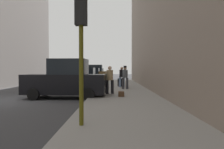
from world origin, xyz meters
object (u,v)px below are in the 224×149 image
object	(u,v)px
parked_silver_sedan	(81,79)
pedestrian_in_red_jacket	(122,75)
duffel_bag	(121,94)
parked_bronze_suv	(93,74)
parked_black_suv	(66,80)
fire_hydrant	(102,84)
pedestrian_in_tan_coat	(110,78)
pedestrian_in_jeans	(122,76)
traffic_light	(81,29)
parked_gray_coupe	(97,74)
rolling_suitcase	(120,82)
parked_dark_green_sedan	(89,76)
pedestrian_with_beanie	(125,76)

from	to	relation	value
parked_silver_sedan	pedestrian_in_red_jacket	xyz separation A→B (m)	(3.50, 1.68, 0.26)
duffel_bag	parked_bronze_suv	bearing A→B (deg)	100.23
parked_black_suv	fire_hydrant	world-z (taller)	parked_black_suv
pedestrian_in_tan_coat	duffel_bag	world-z (taller)	pedestrian_in_tan_coat
pedestrian_in_jeans	traffic_light	bearing A→B (deg)	-97.23
pedestrian_in_tan_coat	duffel_bag	size ratio (longest dim) A/B	3.89
parked_gray_coupe	fire_hydrant	world-z (taller)	parked_gray_coupe
fire_hydrant	rolling_suitcase	size ratio (longest dim) A/B	0.68
parked_dark_green_sedan	pedestrian_in_jeans	bearing A→B (deg)	-61.24
traffic_light	pedestrian_in_tan_coat	xyz separation A→B (m)	(0.64, 7.51, -1.65)
parked_silver_sedan	traffic_light	bearing A→B (deg)	-81.58
parked_dark_green_sedan	pedestrian_in_tan_coat	size ratio (longest dim) A/B	2.46
pedestrian_in_jeans	duffel_bag	bearing A→B (deg)	-92.48
parked_silver_sedan	pedestrian_with_beanie	xyz separation A→B (m)	(3.62, -1.74, 0.29)
parked_black_suv	rolling_suitcase	size ratio (longest dim) A/B	4.49
fire_hydrant	pedestrian_in_red_jacket	xyz separation A→B (m)	(1.69, 2.68, 0.61)
fire_hydrant	pedestrian_in_tan_coat	xyz separation A→B (m)	(0.69, -4.01, 0.61)
fire_hydrant	pedestrian_in_jeans	size ratio (longest dim) A/B	0.41
parked_silver_sedan	parked_gray_coupe	bearing A→B (deg)	90.00
pedestrian_in_red_jacket	parked_bronze_suv	bearing A→B (deg)	110.07
parked_bronze_suv	pedestrian_in_tan_coat	bearing A→B (deg)	-81.28
duffel_bag	pedestrian_in_tan_coat	bearing A→B (deg)	118.14
parked_silver_sedan	pedestrian_with_beanie	bearing A→B (deg)	-25.68
pedestrian_in_red_jacket	pedestrian_in_tan_coat	bearing A→B (deg)	-98.51
parked_bronze_suv	pedestrian_in_jeans	size ratio (longest dim) A/B	2.70
parked_bronze_suv	pedestrian_with_beanie	size ratio (longest dim) A/B	2.59
parked_gray_coupe	fire_hydrant	xyz separation A→B (m)	(1.80, -17.71, -0.35)
parked_dark_green_sedan	pedestrian_with_beanie	size ratio (longest dim) A/B	2.37
parked_gray_coupe	pedestrian_in_tan_coat	xyz separation A→B (m)	(2.50, -21.72, 0.26)
parked_black_suv	parked_bronze_suv	xyz separation A→B (m)	(0.00, 17.17, 0.00)
traffic_light	pedestrian_with_beanie	bearing A→B (deg)	80.73
pedestrian_with_beanie	pedestrian_in_jeans	xyz separation A→B (m)	(-0.19, 1.59, -0.03)
traffic_light	duffel_bag	size ratio (longest dim) A/B	8.18
pedestrian_in_red_jacket	duffel_bag	distance (m)	7.98
parked_silver_sedan	fire_hydrant	bearing A→B (deg)	-29.10
pedestrian_in_jeans	fire_hydrant	bearing A→B (deg)	-152.16
parked_black_suv	parked_bronze_suv	bearing A→B (deg)	90.00
fire_hydrant	rolling_suitcase	world-z (taller)	rolling_suitcase
parked_black_suv	rolling_suitcase	distance (m)	7.60
parked_black_suv	pedestrian_in_red_jacket	distance (m)	8.37
parked_gray_coupe	traffic_light	xyz separation A→B (m)	(1.85, -29.23, 1.91)
parked_black_suv	pedestrian_in_tan_coat	size ratio (longest dim) A/B	2.73
parked_silver_sedan	traffic_light	size ratio (longest dim) A/B	1.18
parked_black_suv	pedestrian_in_tan_coat	world-z (taller)	parked_black_suv
traffic_light	pedestrian_in_tan_coat	bearing A→B (deg)	85.12
fire_hydrant	duffel_bag	world-z (taller)	fire_hydrant
fire_hydrant	rolling_suitcase	distance (m)	2.43
parked_black_suv	pedestrian_in_red_jacket	world-z (taller)	parked_black_suv
parked_bronze_suv	fire_hydrant	distance (m)	12.39
parked_dark_green_sedan	parked_gray_coupe	size ratio (longest dim) A/B	1.00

